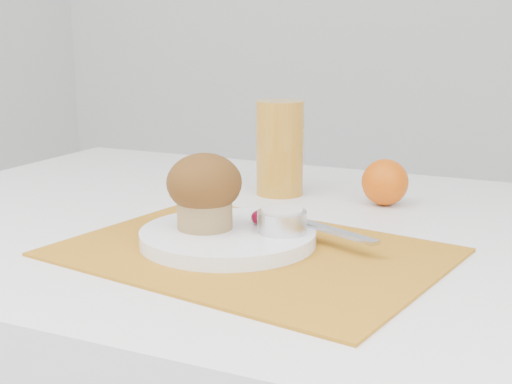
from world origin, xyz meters
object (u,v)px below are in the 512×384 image
at_px(orange, 385,182).
at_px(plate, 228,237).
at_px(juice_glass, 280,148).
at_px(muffin, 204,189).

bearing_deg(orange, plate, -112.83).
relative_size(juice_glass, muffin, 1.61).
height_order(plate, juice_glass, juice_glass).
bearing_deg(muffin, plate, 6.92).
xyz_separation_m(juice_glass, muffin, (0.02, -0.28, -0.01)).
bearing_deg(plate, juice_glass, 100.32).
xyz_separation_m(plate, juice_glass, (-0.05, 0.28, 0.06)).
xyz_separation_m(plate, muffin, (-0.03, -0.00, 0.06)).
relative_size(orange, muffin, 0.75).
bearing_deg(orange, juice_glass, -179.79).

